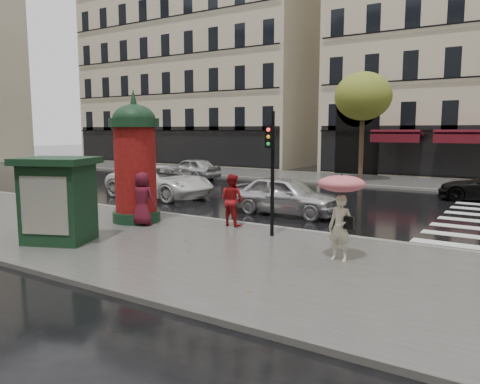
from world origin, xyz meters
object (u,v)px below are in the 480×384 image
Objects in this scene: morris_column at (135,159)px; newsstand at (58,199)px; car_silver at (286,195)px; car_white at (160,182)px; woman_umbrella at (341,203)px; man_burgundy at (142,199)px; woman_red at (232,200)px; traffic_light at (271,161)px; car_far_silver at (191,169)px.

morris_column is 1.83× the size of newsstand.
morris_column reaches higher than newsstand.
newsstand reaches higher than car_silver.
car_white is at bearing 84.32° from car_silver.
woman_umbrella is 1.21× the size of man_burgundy.
man_burgundy is 0.32× the size of car_white.
car_silver is (3.37, 4.44, -1.50)m from morris_column.
woman_red is 0.39× the size of car_silver.
newsstand is at bearing 159.45° from car_silver.
woman_red is at bearing 155.30° from woman_umbrella.
traffic_light is 10.00m from car_white.
morris_column reaches higher than car_silver.
car_far_silver is at bearing 138.47° from woman_umbrella.
woman_red reaches higher than car_silver.
car_silver is at bearing -93.93° from car_white.
man_burgundy is (-2.45, -1.52, 0.03)m from woman_red.
car_white is (-4.39, 5.63, -0.23)m from man_burgundy.
woman_umbrella is 20.37m from car_far_silver.
woman_red is 2.88m from man_burgundy.
woman_umbrella is 0.51× the size of car_far_silver.
man_burgundy is 2.93m from newsstand.
man_burgundy is (-6.87, 0.51, -0.51)m from woman_umbrella.
woman_umbrella is 0.47× the size of morris_column.
traffic_light is at bearing -116.43° from car_white.
woman_umbrella is at bearing 18.35° from newsstand.
traffic_light is (-2.61, 1.36, 0.80)m from woman_umbrella.
woman_red is 7.98m from car_white.
morris_column is at bearing 173.17° from woman_umbrella.
newsstand is 9.46m from car_white.
woman_red is 15.77m from car_far_silver.
woman_umbrella is 0.49× the size of car_silver.
car_far_silver is (-15.24, 13.50, -0.81)m from woman_umbrella.
car_far_silver is at bearing 121.42° from morris_column.
man_burgundy is 4.54m from traffic_light.
woman_red is 0.47× the size of traffic_light.
morris_column is at bearing -142.17° from car_white.
woman_red reaches higher than car_far_silver.
morris_column is at bearing 143.48° from car_silver.
car_far_silver is (-12.63, 12.14, -1.61)m from traffic_light.
man_burgundy is 0.39× the size of morris_column.
morris_column is at bearing -174.70° from traffic_light.
woman_red is at bearing -160.22° from man_burgundy.
traffic_light reaches higher than car_silver.
traffic_light reaches higher than man_burgundy.
man_burgundy is 0.48× the size of traffic_light.
newsstand is 17.82m from car_far_silver.
car_white is at bearing 151.41° from woman_umbrella.
car_silver is 13.75m from car_far_silver.
woman_red is 0.31× the size of car_white.
newsstand is (0.37, -3.28, -0.92)m from morris_column.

